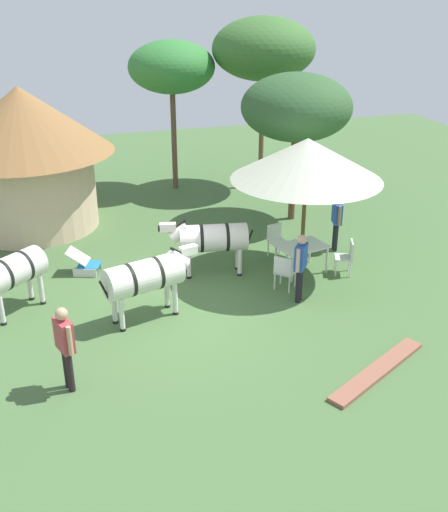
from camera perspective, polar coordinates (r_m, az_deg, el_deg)
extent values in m
plane|color=#47693A|center=(13.92, -4.40, -4.88)|extent=(36.00, 36.00, 0.00)
cylinder|color=beige|center=(19.00, -17.80, 5.96)|extent=(3.81, 3.81, 2.30)
cone|color=olive|center=(18.49, -18.64, 12.12)|extent=(5.15, 5.15, 1.89)
cylinder|color=brown|center=(15.17, 7.50, 2.73)|extent=(0.10, 0.10, 2.48)
cone|color=beige|center=(14.62, 7.87, 9.08)|extent=(3.68, 3.68, 1.01)
cube|color=silver|center=(15.37, 7.39, 0.94)|extent=(1.36, 1.08, 0.04)
cylinder|color=silver|center=(15.49, 4.92, -0.25)|extent=(0.06, 0.06, 0.70)
cylinder|color=silver|center=(16.08, 8.13, 0.55)|extent=(0.06, 0.06, 0.70)
cylinder|color=silver|center=(14.96, 6.45, -1.25)|extent=(0.06, 0.06, 0.70)
cylinder|color=silver|center=(15.57, 9.71, -0.38)|extent=(0.06, 0.06, 0.70)
cube|color=white|center=(14.58, 5.83, -1.49)|extent=(0.61, 0.61, 0.04)
cube|color=white|center=(14.33, 5.57, -0.98)|extent=(0.34, 0.34, 0.45)
cylinder|color=white|center=(14.90, 5.39, -1.85)|extent=(0.04, 0.04, 0.45)
cylinder|color=white|center=(14.77, 6.74, -2.16)|extent=(0.04, 0.04, 0.45)
cylinder|color=white|center=(14.60, 4.83, -2.41)|extent=(0.04, 0.04, 0.45)
cylinder|color=white|center=(14.47, 6.20, -2.72)|extent=(0.04, 0.04, 0.45)
cube|color=silver|center=(15.56, 11.22, -0.14)|extent=(0.56, 0.57, 0.04)
cube|color=silver|center=(15.49, 11.99, 0.59)|extent=(0.21, 0.42, 0.45)
cylinder|color=silver|center=(15.46, 10.55, -1.16)|extent=(0.04, 0.04, 0.45)
cylinder|color=silver|center=(15.80, 10.45, -0.57)|extent=(0.04, 0.04, 0.45)
cylinder|color=silver|center=(15.50, 11.87, -1.21)|extent=(0.04, 0.04, 0.45)
cylinder|color=silver|center=(15.84, 11.74, -0.62)|extent=(0.04, 0.04, 0.45)
cube|color=white|center=(16.25, 5.14, 1.35)|extent=(0.52, 0.51, 0.04)
cube|color=white|center=(16.31, 4.79, 2.31)|extent=(0.44, 0.13, 0.45)
cylinder|color=white|center=(16.31, 6.02, 0.54)|extent=(0.04, 0.04, 0.45)
cylinder|color=white|center=(16.11, 4.91, 0.27)|extent=(0.04, 0.04, 0.45)
cylinder|color=white|center=(16.58, 5.30, 0.98)|extent=(0.04, 0.04, 0.45)
cylinder|color=white|center=(16.38, 4.21, 0.72)|extent=(0.04, 0.04, 0.45)
cylinder|color=black|center=(16.99, 10.44, 1.92)|extent=(0.12, 0.12, 0.80)
cylinder|color=black|center=(16.87, 10.55, 1.73)|extent=(0.12, 0.12, 0.80)
cube|color=blue|center=(16.68, 10.67, 4.00)|extent=(0.30, 0.47, 0.57)
cylinder|color=#957152|center=(16.90, 10.48, 4.35)|extent=(0.08, 0.08, 0.54)
cylinder|color=#957152|center=(16.45, 10.88, 3.75)|extent=(0.08, 0.08, 0.54)
sphere|color=#957152|center=(16.54, 10.78, 5.35)|extent=(0.22, 0.22, 0.22)
cylinder|color=black|center=(14.14, 7.21, -2.59)|extent=(0.12, 0.12, 0.83)
cylinder|color=black|center=(14.01, 7.06, -2.85)|extent=(0.12, 0.12, 0.83)
cube|color=blue|center=(13.77, 7.29, -0.09)|extent=(0.44, 0.48, 0.59)
cylinder|color=#E2AA96|center=(13.99, 7.56, 0.38)|extent=(0.09, 0.09, 0.55)
cylinder|color=#E2AA96|center=(13.54, 7.02, -0.44)|extent=(0.09, 0.09, 0.55)
sphere|color=#E2AA96|center=(13.60, 7.38, 1.55)|extent=(0.23, 0.23, 0.23)
cylinder|color=black|center=(11.49, -14.68, -10.17)|extent=(0.12, 0.12, 0.84)
cylinder|color=black|center=(11.37, -14.38, -10.53)|extent=(0.12, 0.12, 0.84)
cube|color=#AC3C44|center=(11.05, -14.92, -7.27)|extent=(0.35, 0.50, 0.60)
cylinder|color=tan|center=(11.25, -15.44, -6.61)|extent=(0.09, 0.09, 0.56)
cylinder|color=tan|center=(10.83, -14.40, -7.79)|extent=(0.09, 0.09, 0.56)
sphere|color=tan|center=(10.83, -15.16, -5.31)|extent=(0.23, 0.23, 0.23)
cube|color=#2177BC|center=(15.79, -12.65, -0.81)|extent=(0.70, 0.68, 0.03)
cube|color=white|center=(15.77, -13.68, -0.02)|extent=(0.67, 0.67, 0.36)
cube|color=silver|center=(16.07, -12.56, -0.77)|extent=(0.58, 0.25, 0.22)
cube|color=silver|center=(15.62, -13.05, -1.58)|extent=(0.58, 0.25, 0.22)
cylinder|color=silver|center=(14.04, -19.44, -1.34)|extent=(1.57, 1.48, 0.70)
cylinder|color=black|center=(14.20, -18.54, -0.91)|extent=(0.52, 0.60, 0.71)
cylinder|color=black|center=(13.90, -20.27, -1.73)|extent=(0.52, 0.60, 0.71)
cylinder|color=silver|center=(13.89, -20.34, -4.75)|extent=(0.11, 0.11, 0.76)
cylinder|color=black|center=(14.05, -20.13, -6.00)|extent=(0.13, 0.13, 0.06)
cylinder|color=silver|center=(14.48, -16.92, -3.01)|extent=(0.11, 0.11, 0.76)
cylinder|color=black|center=(14.64, -16.76, -4.23)|extent=(0.13, 0.13, 0.06)
cylinder|color=silver|center=(14.75, -17.91, -2.62)|extent=(0.11, 0.11, 0.76)
cylinder|color=black|center=(14.91, -17.74, -3.82)|extent=(0.13, 0.13, 0.06)
cylinder|color=black|center=(14.51, -17.02, -0.58)|extent=(0.21, 0.19, 0.53)
cylinder|color=silver|center=(13.07, -7.63, -1.92)|extent=(1.83, 1.15, 0.71)
cylinder|color=black|center=(12.94, -8.98, -2.28)|extent=(0.28, 0.72, 0.72)
cylinder|color=black|center=(13.19, -6.44, -1.60)|extent=(0.28, 0.72, 0.72)
cylinder|color=silver|center=(13.33, -4.41, -0.34)|extent=(0.62, 0.46, 0.52)
cube|color=silver|center=(13.39, -3.38, 0.55)|extent=(0.43, 0.28, 0.20)
cube|color=black|center=(13.49, -2.72, 0.61)|extent=(0.15, 0.15, 0.12)
cube|color=black|center=(13.25, -4.43, 0.44)|extent=(0.36, 0.14, 0.28)
cylinder|color=silver|center=(13.77, -5.43, -3.41)|extent=(0.11, 0.11, 0.78)
cylinder|color=black|center=(13.94, -5.37, -4.71)|extent=(0.13, 0.13, 0.06)
cylinder|color=silver|center=(13.47, -4.64, -4.06)|extent=(0.11, 0.11, 0.78)
cylinder|color=black|center=(13.64, -4.59, -5.38)|extent=(0.13, 0.13, 0.06)
cylinder|color=silver|center=(13.30, -10.35, -4.80)|extent=(0.11, 0.11, 0.78)
cylinder|color=black|center=(13.48, -10.23, -6.13)|extent=(0.13, 0.13, 0.06)
cylinder|color=silver|center=(12.99, -9.65, -5.51)|extent=(0.11, 0.11, 0.78)
cylinder|color=black|center=(13.17, -9.54, -6.86)|extent=(0.13, 0.13, 0.06)
cylinder|color=black|center=(12.80, -11.22, -3.28)|extent=(0.24, 0.11, 0.53)
cylinder|color=silver|center=(15.05, -1.01, 1.74)|extent=(1.79, 0.98, 0.69)
cylinder|color=black|center=(15.08, 0.27, 1.80)|extent=(0.20, 0.70, 0.70)
cylinder|color=black|center=(15.02, -2.17, 1.68)|extent=(0.20, 0.70, 0.70)
cylinder|color=silver|center=(14.92, -4.25, 2.22)|extent=(0.59, 0.40, 0.51)
cube|color=silver|center=(14.85, -5.35, 2.74)|extent=(0.43, 0.25, 0.20)
cube|color=black|center=(14.86, -6.04, 2.60)|extent=(0.14, 0.14, 0.12)
cube|color=black|center=(14.85, -4.27, 2.93)|extent=(0.37, 0.10, 0.28)
cylinder|color=silver|center=(15.08, -3.35, -0.84)|extent=(0.11, 0.11, 0.73)
cylinder|color=black|center=(15.23, -3.32, -1.99)|extent=(0.13, 0.13, 0.06)
cylinder|color=silver|center=(15.42, -3.44, -0.25)|extent=(0.11, 0.11, 0.73)
cylinder|color=black|center=(15.57, -3.41, -1.37)|extent=(0.13, 0.13, 0.06)
cylinder|color=silver|center=(15.20, 1.49, -0.59)|extent=(0.11, 0.11, 0.73)
cylinder|color=black|center=(15.35, 1.48, -1.73)|extent=(0.13, 0.13, 0.06)
cylinder|color=silver|center=(15.54, 1.29, -0.01)|extent=(0.11, 0.11, 0.73)
cylinder|color=black|center=(15.68, 1.28, -1.13)|extent=(0.13, 0.13, 0.06)
cylinder|color=black|center=(15.19, 2.35, 1.55)|extent=(0.24, 0.09, 0.53)
cylinder|color=brown|center=(18.79, 6.54, 7.26)|extent=(0.20, 0.20, 2.59)
ellipsoid|color=#2F562D|center=(18.27, 6.88, 13.85)|extent=(3.28, 3.28, 1.97)
cylinder|color=brown|center=(21.66, -4.75, 10.79)|extent=(0.19, 0.19, 3.43)
ellipsoid|color=#327A34|center=(21.21, -4.99, 17.42)|extent=(2.93, 2.93, 1.76)
cylinder|color=brown|center=(21.80, 3.57, 11.47)|extent=(0.17, 0.17, 3.83)
ellipsoid|color=#39692E|center=(21.35, 3.78, 19.01)|extent=(3.48, 3.48, 2.09)
cube|color=#915845|center=(12.07, 14.34, -10.47)|extent=(2.64, 1.64, 0.08)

